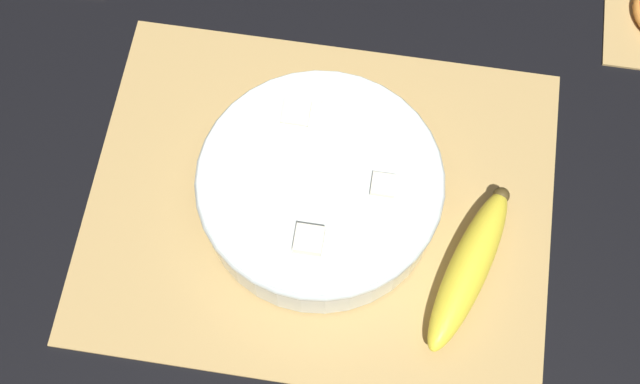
% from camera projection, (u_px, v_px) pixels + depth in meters
% --- Properties ---
extents(ground_plane, '(6.00, 6.00, 0.00)m').
position_uv_depth(ground_plane, '(320.00, 204.00, 0.91)').
color(ground_plane, black).
extents(bamboo_mat_center, '(0.47, 0.37, 0.01)m').
position_uv_depth(bamboo_mat_center, '(320.00, 203.00, 0.91)').
color(bamboo_mat_center, tan).
rests_on(bamboo_mat_center, ground_plane).
extents(fruit_salad_bowl, '(0.24, 0.24, 0.07)m').
position_uv_depth(fruit_salad_bowl, '(321.00, 188.00, 0.88)').
color(fruit_salad_bowl, silver).
rests_on(fruit_salad_bowl, bamboo_mat_center).
extents(whole_banana, '(0.09, 0.18, 0.04)m').
position_uv_depth(whole_banana, '(469.00, 267.00, 0.86)').
color(whole_banana, yellow).
rests_on(whole_banana, bamboo_mat_center).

